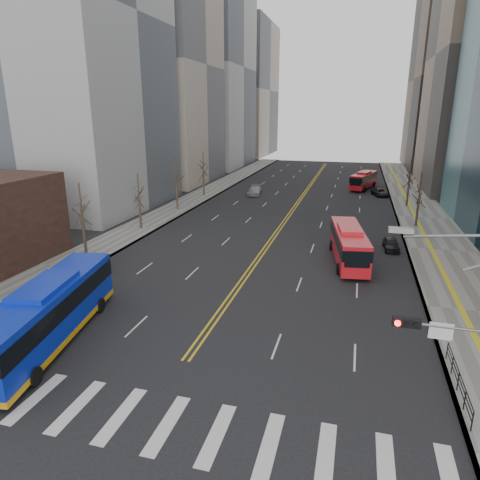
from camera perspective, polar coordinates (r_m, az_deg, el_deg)
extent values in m
plane|color=black|center=(21.81, -12.74, -22.34)|extent=(220.00, 220.00, 0.00)
cube|color=slate|center=(61.83, 23.24, 2.74)|extent=(7.00, 130.00, 0.15)
cube|color=slate|center=(66.16, -7.33, 4.82)|extent=(5.00, 130.00, 0.15)
cube|color=silver|center=(24.75, -25.60, -18.45)|extent=(0.70, 4.00, 0.01)
cube|color=silver|center=(23.44, -20.92, -19.99)|extent=(0.70, 4.00, 0.01)
cube|color=silver|center=(22.30, -15.63, -21.56)|extent=(0.70, 4.00, 0.01)
cube|color=silver|center=(21.36, -9.69, -23.08)|extent=(0.70, 4.00, 0.01)
cube|color=silver|center=(20.66, -3.14, -24.47)|extent=(0.70, 4.00, 0.01)
cube|color=silver|center=(20.20, 3.93, -25.63)|extent=(0.70, 4.00, 0.01)
cube|color=silver|center=(20.02, 11.36, -26.46)|extent=(0.70, 4.00, 0.01)
cube|color=silver|center=(20.11, 18.89, -26.90)|extent=(0.70, 4.00, 0.01)
cube|color=gold|center=(71.54, 8.04, 5.64)|extent=(0.15, 100.00, 0.01)
cube|color=gold|center=(71.49, 8.36, 5.62)|extent=(0.15, 100.00, 0.01)
cube|color=gray|center=(68.67, -22.60, 26.00)|extent=(22.00, 24.00, 52.00)
cube|color=gray|center=(90.28, -11.57, 21.79)|extent=(22.00, 22.00, 44.00)
cube|color=gray|center=(114.87, -4.67, 21.91)|extent=(20.00, 26.00, 48.00)
cube|color=gray|center=(144.80, 0.33, 19.30)|extent=(18.00, 30.00, 40.00)
cube|color=brown|center=(119.65, 26.65, 18.64)|extent=(18.00, 30.00, 42.00)
cylinder|color=slate|center=(19.04, 27.24, -10.47)|extent=(4.50, 0.12, 0.12)
cube|color=black|center=(18.69, 21.32, -10.20)|extent=(1.10, 0.28, 0.38)
cylinder|color=#FF190C|center=(18.51, 20.27, -10.36)|extent=(0.24, 0.08, 0.24)
cylinder|color=black|center=(18.55, 21.37, -10.42)|extent=(0.24, 0.08, 0.24)
cylinder|color=black|center=(18.60, 22.45, -10.48)|extent=(0.24, 0.08, 0.24)
cube|color=silver|center=(18.99, 25.22, -10.93)|extent=(0.90, 0.06, 0.70)
cube|color=#999993|center=(17.31, 20.67, 1.24)|extent=(0.90, 0.35, 0.18)
cube|color=black|center=(24.79, 27.23, -15.48)|extent=(0.04, 6.00, 0.04)
cylinder|color=black|center=(22.64, 28.56, -20.50)|extent=(0.06, 0.06, 1.00)
cylinder|color=black|center=(23.82, 27.77, -18.38)|extent=(0.06, 0.06, 1.00)
cylinder|color=black|center=(25.05, 27.07, -16.45)|extent=(0.06, 0.06, 1.00)
cylinder|color=black|center=(26.30, 26.45, -14.71)|extent=(0.06, 0.06, 1.00)
cylinder|color=black|center=(27.58, 25.90, -13.12)|extent=(0.06, 0.06, 1.00)
cylinder|color=#33251F|center=(43.33, -20.01, 0.12)|extent=(0.28, 0.28, 3.90)
cylinder|color=#33251F|center=(52.38, -13.16, 3.29)|extent=(0.28, 0.28, 3.60)
cylinder|color=#33251F|center=(61.99, -8.38, 5.79)|extent=(0.28, 0.28, 4.00)
cylinder|color=#33251F|center=(72.05, -4.87, 7.35)|extent=(0.28, 0.28, 3.80)
cylinder|color=#33251F|center=(56.43, 22.55, 3.34)|extent=(0.28, 0.28, 3.50)
cylinder|color=#33251F|center=(68.10, 21.45, 5.68)|extent=(0.28, 0.28, 3.75)
cube|color=#0C25B8|center=(28.64, -24.23, -8.84)|extent=(5.18, 13.60, 3.20)
cube|color=black|center=(28.40, -24.37, -7.75)|extent=(5.24, 13.63, 1.14)
cube|color=#0C25B8|center=(27.99, -24.64, -5.69)|extent=(3.04, 4.99, 0.40)
cube|color=orange|center=(29.24, -23.90, -11.33)|extent=(5.24, 13.63, 0.35)
cylinder|color=black|center=(25.46, -25.65, -16.08)|extent=(0.48, 1.04, 1.00)
cylinder|color=black|center=(33.24, -22.58, -7.84)|extent=(0.48, 1.04, 1.00)
cylinder|color=black|center=(32.09, -18.12, -8.24)|extent=(0.48, 1.04, 1.00)
cube|color=red|center=(41.19, 14.29, -0.54)|extent=(4.04, 10.91, 2.75)
cube|color=black|center=(41.03, 14.35, 0.19)|extent=(4.10, 10.94, 0.99)
cube|color=red|center=(40.79, 14.44, 1.44)|extent=(2.49, 3.99, 0.40)
cylinder|color=black|center=(38.21, 13.00, -3.75)|extent=(0.45, 1.03, 1.00)
cylinder|color=black|center=(38.57, 16.58, -3.84)|extent=(0.45, 1.03, 1.00)
cylinder|color=black|center=(44.64, 12.09, -0.70)|extent=(0.45, 1.03, 1.00)
cylinder|color=black|center=(44.95, 15.17, -0.80)|extent=(0.45, 1.03, 1.00)
cube|color=red|center=(81.93, 16.16, 7.69)|extent=(4.89, 10.11, 2.52)
cube|color=black|center=(81.86, 16.19, 8.05)|extent=(4.96, 10.14, 0.92)
cube|color=red|center=(81.74, 16.24, 8.63)|extent=(2.68, 3.82, 0.40)
cylinder|color=black|center=(79.41, 14.69, 6.72)|extent=(0.57, 1.04, 1.00)
cylinder|color=black|center=(78.80, 16.25, 6.52)|extent=(0.57, 1.04, 1.00)
cylinder|color=black|center=(85.40, 15.96, 7.30)|extent=(0.57, 1.04, 1.00)
cylinder|color=black|center=(84.84, 17.42, 7.11)|extent=(0.57, 1.04, 1.00)
imported|color=white|center=(38.71, -18.89, -3.78)|extent=(2.21, 4.00, 1.25)
imported|color=black|center=(46.36, 19.51, -0.51)|extent=(1.68, 3.70, 1.23)
imported|color=#929397|center=(73.15, 1.97, 6.62)|extent=(2.65, 5.31, 1.48)
imported|color=black|center=(75.76, 18.17, 6.04)|extent=(3.11, 4.70, 1.20)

